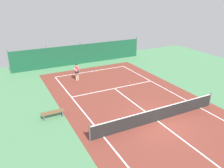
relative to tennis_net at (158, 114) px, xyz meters
The scene contains 9 objects.
ground_plane 0.51m from the tennis_net, ahead, with size 36.00×36.00×0.00m, color #4C8456.
court_surface 0.51m from the tennis_net, ahead, with size 11.02×26.60×0.01m.
tennis_net is the anchor object (origin of this frame).
back_fence 15.75m from the tennis_net, 90.00° to the left, with size 16.30×0.98×2.70m.
tennis_player 10.29m from the tennis_net, 103.11° to the left, with size 0.57×0.83×1.64m.
tennis_ball_near_player 11.47m from the tennis_net, 88.03° to the left, with size 0.07×0.07×0.07m, color #CCDB33.
tennis_ball_midcourt 7.42m from the tennis_net, 74.06° to the left, with size 0.07×0.07×0.07m, color #CCDB33.
tennis_ball_by_sideline 4.12m from the tennis_net, 158.42° to the left, with size 0.07×0.07×0.07m, color #CCDB33.
courtside_bench 7.33m from the tennis_net, 149.48° to the left, with size 1.60×0.40×0.49m.
Camera 1 is at (-9.00, -10.64, 8.26)m, focal length 36.42 mm.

